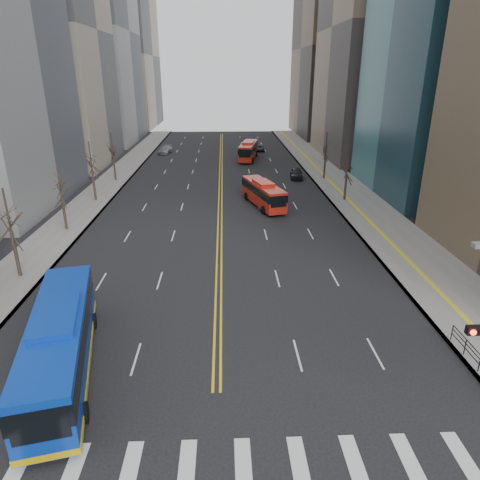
# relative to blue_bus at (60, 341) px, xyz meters

# --- Properties ---
(ground) EXTENTS (220.00, 220.00, 0.00)m
(ground) POSITION_rel_blue_bus_xyz_m (8.39, -7.05, -1.96)
(ground) COLOR black
(sidewalk_right) EXTENTS (7.00, 130.00, 0.15)m
(sidewalk_right) POSITION_rel_blue_bus_xyz_m (25.89, 37.95, -1.89)
(sidewalk_right) COLOR gray
(sidewalk_right) RESTS_ON ground
(sidewalk_left) EXTENTS (5.00, 130.00, 0.15)m
(sidewalk_left) POSITION_rel_blue_bus_xyz_m (-8.11, 37.95, -1.89)
(sidewalk_left) COLOR gray
(sidewalk_left) RESTS_ON ground
(crosswalk) EXTENTS (26.70, 4.00, 0.01)m
(crosswalk) POSITION_rel_blue_bus_xyz_m (8.39, -7.05, -1.95)
(crosswalk) COLOR silver
(crosswalk) RESTS_ON ground
(centerline) EXTENTS (0.55, 100.00, 0.01)m
(centerline) POSITION_rel_blue_bus_xyz_m (8.39, 47.95, -1.95)
(centerline) COLOR gold
(centerline) RESTS_ON ground
(office_towers) EXTENTS (83.00, 134.00, 58.00)m
(office_towers) POSITION_rel_blue_bus_xyz_m (8.51, 61.46, 21.96)
(office_towers) COLOR gray
(office_towers) RESTS_ON ground
(pedestrian_railing) EXTENTS (0.06, 6.06, 1.02)m
(pedestrian_railing) POSITION_rel_blue_bus_xyz_m (22.69, -1.05, -1.14)
(pedestrian_railing) COLOR black
(pedestrian_railing) RESTS_ON sidewalk_right
(street_trees) EXTENTS (35.20, 47.20, 7.60)m
(street_trees) POSITION_rel_blue_bus_xyz_m (1.21, 27.50, 2.91)
(street_trees) COLOR #32271E
(street_trees) RESTS_ON ground
(blue_bus) EXTENTS (5.52, 13.19, 3.74)m
(blue_bus) POSITION_rel_blue_bus_xyz_m (0.00, 0.00, 0.00)
(blue_bus) COLOR #0B33A5
(blue_bus) RESTS_ON ground
(red_bus_near) EXTENTS (4.85, 10.01, 3.13)m
(red_bus_near) POSITION_rel_blue_bus_xyz_m (13.67, 30.90, -0.21)
(red_bus_near) COLOR red
(red_bus_near) RESTS_ON ground
(red_bus_far) EXTENTS (4.31, 10.91, 3.39)m
(red_bus_far) POSITION_rel_blue_bus_xyz_m (13.54, 61.30, -0.07)
(red_bus_far) COLOR red
(red_bus_far) RESTS_ON ground
(car_white) EXTENTS (2.67, 4.20, 1.31)m
(car_white) POSITION_rel_blue_bus_xyz_m (-0.81, -0.18, -1.31)
(car_white) COLOR silver
(car_white) RESTS_ON ground
(car_dark_mid) EXTENTS (2.41, 4.82, 1.58)m
(car_dark_mid) POSITION_rel_blue_bus_xyz_m (20.18, 45.47, -1.17)
(car_dark_mid) COLOR black
(car_dark_mid) RESTS_ON ground
(car_silver) EXTENTS (2.69, 5.18, 1.44)m
(car_silver) POSITION_rel_blue_bus_xyz_m (-2.97, 68.56, -1.24)
(car_silver) COLOR gray
(car_silver) RESTS_ON ground
(car_dark_far) EXTENTS (1.99, 4.26, 1.18)m
(car_dark_far) POSITION_rel_blue_bus_xyz_m (16.42, 70.64, -1.37)
(car_dark_far) COLOR black
(car_dark_far) RESTS_ON ground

